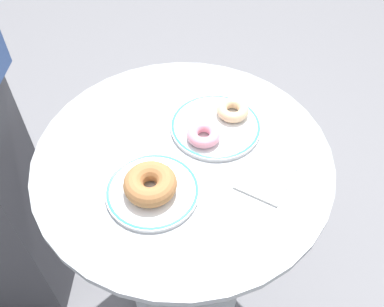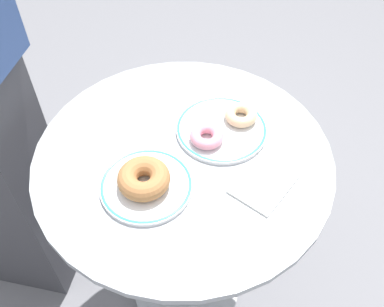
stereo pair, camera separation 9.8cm
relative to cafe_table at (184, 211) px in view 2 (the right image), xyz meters
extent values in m
cube|color=slate|center=(0.00, 0.00, -0.51)|extent=(7.00, 7.00, 0.02)
cylinder|color=#999EA3|center=(0.00, 0.00, 0.23)|extent=(0.69, 0.69, 0.02)
cylinder|color=#999EA3|center=(0.00, 0.00, -0.13)|extent=(0.06, 0.06, 0.70)
cylinder|color=#999EA3|center=(0.00, 0.00, -0.49)|extent=(0.37, 0.37, 0.03)
cylinder|color=white|center=(-0.12, -0.02, 0.24)|extent=(0.20, 0.20, 0.01)
torus|color=#38B2A8|center=(-0.12, -0.02, 0.24)|extent=(0.20, 0.20, 0.01)
cylinder|color=white|center=(0.12, 0.00, 0.24)|extent=(0.22, 0.22, 0.01)
torus|color=#38B2A8|center=(0.12, 0.00, 0.24)|extent=(0.22, 0.22, 0.01)
torus|color=#A36B3D|center=(-0.12, -0.02, 0.27)|extent=(0.13, 0.13, 0.04)
torus|color=#E0B789|center=(0.17, -0.01, 0.26)|extent=(0.11, 0.11, 0.03)
torus|color=pink|center=(0.06, -0.01, 0.26)|extent=(0.10, 0.10, 0.03)
cube|color=white|center=(0.08, -0.18, 0.24)|extent=(0.15, 0.13, 0.01)
camera|label=1|loc=(-0.47, -0.44, 1.00)|focal=40.70mm
camera|label=2|loc=(-0.40, -0.51, 1.00)|focal=40.70mm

